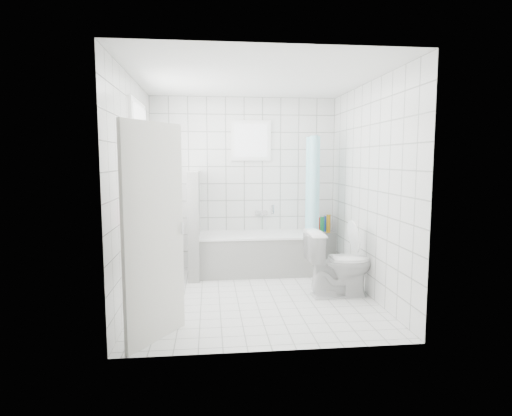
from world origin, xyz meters
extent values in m
plane|color=white|center=(0.00, 0.00, 0.00)|extent=(3.00, 3.00, 0.00)
plane|color=white|center=(0.00, 0.00, 2.60)|extent=(3.00, 3.00, 0.00)
cube|color=white|center=(0.00, 1.50, 1.30)|extent=(2.80, 0.02, 2.60)
cube|color=white|center=(0.00, -1.50, 1.30)|extent=(2.80, 0.02, 2.60)
cube|color=white|center=(-1.40, 0.00, 1.30)|extent=(0.02, 3.00, 2.60)
cube|color=white|center=(1.40, 0.00, 1.30)|extent=(0.02, 3.00, 2.60)
cube|color=white|center=(-1.35, 0.30, 1.60)|extent=(0.01, 0.90, 1.40)
cube|color=white|center=(0.10, 1.46, 1.95)|extent=(0.50, 0.01, 0.50)
cube|color=white|center=(-1.31, 0.30, 0.86)|extent=(0.18, 1.02, 0.08)
cube|color=silver|center=(-1.03, -1.14, 1.00)|extent=(0.47, 0.69, 2.00)
cube|color=white|center=(0.15, 1.12, 0.28)|extent=(1.67, 0.75, 0.55)
cube|color=white|center=(0.15, 1.12, 0.57)|extent=(1.69, 0.77, 0.03)
cube|color=white|center=(-0.76, 1.07, 0.75)|extent=(0.15, 0.85, 1.50)
cube|color=white|center=(1.23, 1.38, 0.28)|extent=(0.40, 0.24, 0.55)
imported|color=white|center=(1.03, -0.06, 0.41)|extent=(0.81, 0.48, 0.81)
cylinder|color=silver|center=(0.94, 1.10, 2.00)|extent=(0.02, 0.80, 0.02)
cube|color=silver|center=(0.25, 1.46, 0.85)|extent=(0.18, 0.06, 0.06)
imported|color=#37F0F9|center=(-1.30, 0.13, 1.00)|extent=(0.10, 0.10, 0.19)
imported|color=#EA5B95|center=(-1.30, -0.05, 1.07)|extent=(0.17, 0.16, 0.33)
imported|color=white|center=(-1.30, 0.46, 1.05)|extent=(0.14, 0.15, 0.31)
imported|color=white|center=(-1.30, 0.23, 0.98)|extent=(0.15, 0.15, 0.16)
cylinder|color=#153FAF|center=(1.27, 1.38, 0.67)|extent=(0.06, 0.06, 0.24)
cylinder|color=red|center=(1.17, 1.42, 0.66)|extent=(0.06, 0.06, 0.22)
cylinder|color=orange|center=(1.27, 1.28, 0.69)|extent=(0.06, 0.06, 0.28)
cylinder|color=#178F47|center=(1.18, 1.30, 0.67)|extent=(0.06, 0.06, 0.24)
camera|label=1|loc=(-0.53, -5.03, 1.66)|focal=30.00mm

